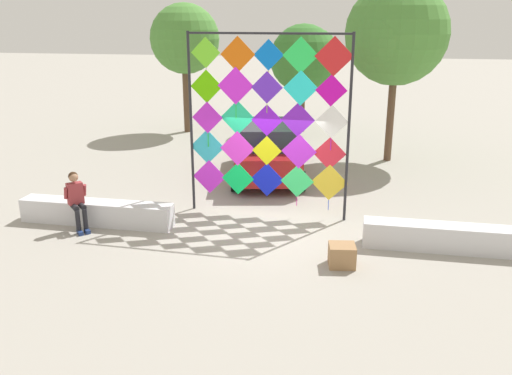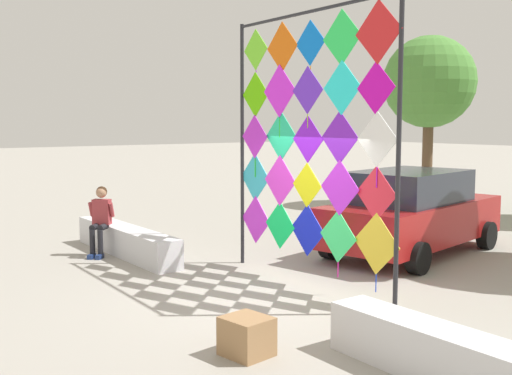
{
  "view_description": "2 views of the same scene",
  "coord_description": "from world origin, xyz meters",
  "px_view_note": "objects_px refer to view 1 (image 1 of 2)",
  "views": [
    {
      "loc": [
        2.01,
        -11.71,
        4.87
      ],
      "look_at": [
        -0.29,
        0.14,
        1.02
      ],
      "focal_mm": 37.31,
      "sensor_mm": 36.0,
      "label": 1
    },
    {
      "loc": [
        7.68,
        -5.74,
        2.76
      ],
      "look_at": [
        -0.69,
        0.4,
        1.66
      ],
      "focal_mm": 43.84,
      "sensor_mm": 36.0,
      "label": 2
    }
  ],
  "objects_px": {
    "kite_display_rack": "(268,117)",
    "tree_far_right": "(183,39)",
    "parked_car": "(267,150)",
    "cardboard_box_large": "(342,255)",
    "seated_vendor": "(76,197)",
    "tree_palm_like": "(395,36)",
    "tree_broadleaf": "(305,58)"
  },
  "relations": [
    {
      "from": "cardboard_box_large",
      "to": "tree_broadleaf",
      "type": "height_order",
      "value": "tree_broadleaf"
    },
    {
      "from": "cardboard_box_large",
      "to": "tree_far_right",
      "type": "bearing_deg",
      "value": 120.79
    },
    {
      "from": "cardboard_box_large",
      "to": "tree_palm_like",
      "type": "height_order",
      "value": "tree_palm_like"
    },
    {
      "from": "parked_car",
      "to": "cardboard_box_large",
      "type": "bearing_deg",
      "value": -66.64
    },
    {
      "from": "tree_palm_like",
      "to": "cardboard_box_large",
      "type": "bearing_deg",
      "value": -97.81
    },
    {
      "from": "kite_display_rack",
      "to": "tree_far_right",
      "type": "distance_m",
      "value": 11.14
    },
    {
      "from": "kite_display_rack",
      "to": "tree_broadleaf",
      "type": "xyz_separation_m",
      "value": [
        -0.23,
        10.9,
        0.67
      ]
    },
    {
      "from": "seated_vendor",
      "to": "cardboard_box_large",
      "type": "distance_m",
      "value": 6.36
    },
    {
      "from": "parked_car",
      "to": "tree_far_right",
      "type": "height_order",
      "value": "tree_far_right"
    },
    {
      "from": "seated_vendor",
      "to": "tree_palm_like",
      "type": "bearing_deg",
      "value": 47.32
    },
    {
      "from": "cardboard_box_large",
      "to": "tree_broadleaf",
      "type": "relative_size",
      "value": 0.11
    },
    {
      "from": "seated_vendor",
      "to": "tree_palm_like",
      "type": "relative_size",
      "value": 0.23
    },
    {
      "from": "tree_broadleaf",
      "to": "seated_vendor",
      "type": "bearing_deg",
      "value": -107.4
    },
    {
      "from": "tree_broadleaf",
      "to": "tree_far_right",
      "type": "bearing_deg",
      "value": -166.4
    },
    {
      "from": "kite_display_rack",
      "to": "cardboard_box_large",
      "type": "relative_size",
      "value": 8.56
    },
    {
      "from": "tree_broadleaf",
      "to": "parked_car",
      "type": "bearing_deg",
      "value": -92.68
    },
    {
      "from": "kite_display_rack",
      "to": "parked_car",
      "type": "relative_size",
      "value": 0.95
    },
    {
      "from": "tree_palm_like",
      "to": "parked_car",
      "type": "bearing_deg",
      "value": -143.34
    },
    {
      "from": "seated_vendor",
      "to": "tree_palm_like",
      "type": "xyz_separation_m",
      "value": [
        7.5,
        8.14,
        3.47
      ]
    },
    {
      "from": "tree_far_right",
      "to": "tree_palm_like",
      "type": "height_order",
      "value": "tree_palm_like"
    },
    {
      "from": "seated_vendor",
      "to": "parked_car",
      "type": "height_order",
      "value": "parked_car"
    },
    {
      "from": "tree_palm_like",
      "to": "tree_broadleaf",
      "type": "height_order",
      "value": "tree_palm_like"
    },
    {
      "from": "seated_vendor",
      "to": "parked_car",
      "type": "bearing_deg",
      "value": 55.24
    },
    {
      "from": "parked_car",
      "to": "cardboard_box_large",
      "type": "height_order",
      "value": "parked_car"
    },
    {
      "from": "tree_palm_like",
      "to": "tree_broadleaf",
      "type": "distance_m",
      "value": 5.94
    },
    {
      "from": "parked_car",
      "to": "tree_palm_like",
      "type": "distance_m",
      "value": 5.88
    },
    {
      "from": "seated_vendor",
      "to": "tree_palm_like",
      "type": "height_order",
      "value": "tree_palm_like"
    },
    {
      "from": "kite_display_rack",
      "to": "tree_broadleaf",
      "type": "height_order",
      "value": "tree_broadleaf"
    },
    {
      "from": "seated_vendor",
      "to": "cardboard_box_large",
      "type": "bearing_deg",
      "value": -7.03
    },
    {
      "from": "cardboard_box_large",
      "to": "tree_far_right",
      "type": "height_order",
      "value": "tree_far_right"
    },
    {
      "from": "kite_display_rack",
      "to": "tree_far_right",
      "type": "height_order",
      "value": "tree_far_right"
    },
    {
      "from": "kite_display_rack",
      "to": "tree_palm_like",
      "type": "height_order",
      "value": "tree_palm_like"
    }
  ]
}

